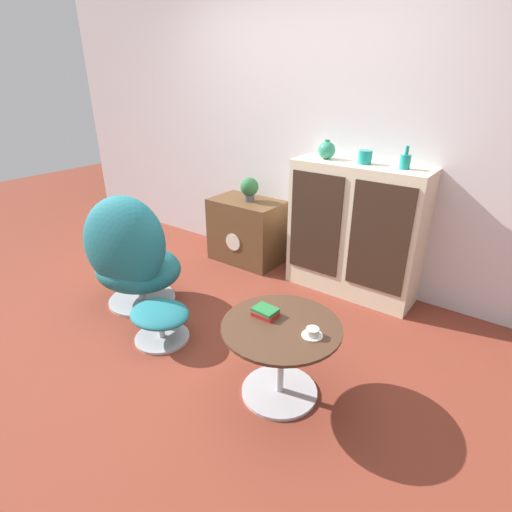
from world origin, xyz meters
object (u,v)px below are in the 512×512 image
at_px(egg_chair, 131,257).
at_px(book_stack, 265,312).
at_px(vase_leftmost, 327,150).
at_px(vase_inner_left, 365,157).
at_px(potted_plant, 249,188).
at_px(coffee_table, 281,350).
at_px(teacup, 312,333).
at_px(sideboard, 354,231).
at_px(tv_console, 247,231).
at_px(vase_inner_right, 405,161).
at_px(ottoman, 160,318).

bearing_deg(egg_chair, book_stack, -4.45).
relative_size(vase_leftmost, vase_inner_left, 1.48).
relative_size(egg_chair, potted_plant, 4.24).
bearing_deg(coffee_table, book_stack, 167.67).
relative_size(vase_leftmost, teacup, 1.35).
height_order(sideboard, coffee_table, sideboard).
bearing_deg(egg_chair, sideboard, 44.46).
distance_m(potted_plant, book_stack, 1.80).
bearing_deg(potted_plant, sideboard, 1.55).
bearing_deg(vase_inner_left, potted_plant, -178.27).
relative_size(egg_chair, vase_inner_left, 9.25).
relative_size(sideboard, tv_console, 1.59).
xyz_separation_m(vase_leftmost, potted_plant, (-0.77, -0.03, -0.43)).
distance_m(vase_inner_right, potted_plant, 1.46).
bearing_deg(sideboard, teacup, -74.32).
distance_m(vase_leftmost, vase_inner_left, 0.33).
distance_m(tv_console, teacup, 2.04).
bearing_deg(vase_leftmost, book_stack, -74.39).
relative_size(vase_inner_right, teacup, 1.45).
height_order(tv_console, egg_chair, egg_chair).
relative_size(sideboard, ottoman, 2.49).
xyz_separation_m(sideboard, tv_console, (-1.11, -0.03, -0.24)).
bearing_deg(vase_inner_left, teacup, -75.08).
height_order(vase_inner_left, potted_plant, vase_inner_left).
distance_m(coffee_table, vase_inner_right, 1.66).
bearing_deg(ottoman, book_stack, 6.00).
height_order(tv_console, vase_inner_right, vase_inner_right).
xyz_separation_m(vase_leftmost, teacup, (0.70, -1.40, -0.69)).
xyz_separation_m(tv_console, vase_inner_right, (1.44, 0.03, 0.86)).
bearing_deg(vase_leftmost, sideboard, -0.71).
xyz_separation_m(egg_chair, vase_leftmost, (0.99, 1.28, 0.75)).
bearing_deg(book_stack, ottoman, -174.00).
bearing_deg(tv_console, book_stack, -48.64).
height_order(tv_console, book_stack, tv_console).
height_order(ottoman, vase_inner_left, vase_inner_left).
height_order(sideboard, teacup, sideboard).
height_order(egg_chair, ottoman, egg_chair).
bearing_deg(vase_inner_left, sideboard, -168.33).
xyz_separation_m(tv_console, book_stack, (1.19, -1.35, 0.19)).
bearing_deg(book_stack, vase_leftmost, 105.61).
height_order(vase_leftmost, vase_inner_left, vase_leftmost).
height_order(sideboard, book_stack, sideboard).
height_order(vase_leftmost, teacup, vase_leftmost).
relative_size(tv_console, potted_plant, 3.11).
xyz_separation_m(ottoman, book_stack, (0.85, 0.09, 0.33)).
bearing_deg(potted_plant, ottoman, -78.01).
relative_size(vase_inner_right, potted_plant, 0.73).
distance_m(vase_inner_left, teacup, 1.59).
height_order(egg_chair, potted_plant, egg_chair).
xyz_separation_m(coffee_table, book_stack, (-0.13, 0.03, 0.19)).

